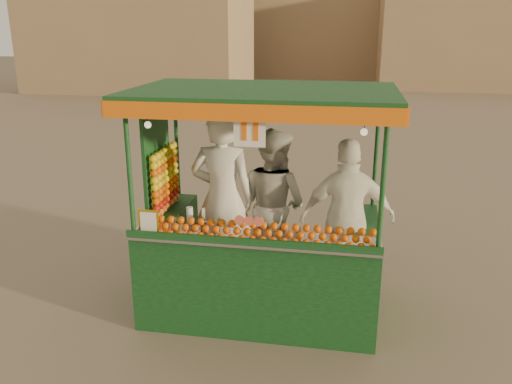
% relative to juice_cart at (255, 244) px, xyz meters
% --- Properties ---
extents(ground, '(90.00, 90.00, 0.00)m').
position_rel_juice_cart_xyz_m(ground, '(-0.22, 0.16, -0.80)').
color(ground, '#776555').
rests_on(ground, ground).
extents(building_left, '(10.00, 6.00, 6.00)m').
position_rel_juice_cart_xyz_m(building_left, '(-9.22, 20.16, 2.20)').
color(building_left, '#8F7451').
rests_on(building_left, ground).
extents(building_right, '(9.00, 6.00, 5.00)m').
position_rel_juice_cart_xyz_m(building_right, '(6.78, 24.16, 1.70)').
color(building_right, '#8F7451').
rests_on(building_right, ground).
extents(building_center, '(14.00, 7.00, 7.00)m').
position_rel_juice_cart_xyz_m(building_center, '(-2.22, 30.16, 2.70)').
color(building_center, '#8F7451').
rests_on(building_center, ground).
extents(juice_cart, '(2.70, 1.75, 2.45)m').
position_rel_juice_cart_xyz_m(juice_cart, '(0.00, 0.00, 0.00)').
color(juice_cart, black).
rests_on(juice_cart, ground).
extents(vendor_left, '(0.71, 0.47, 1.93)m').
position_rel_juice_cart_xyz_m(vendor_left, '(-0.39, 0.15, 0.46)').
color(vendor_left, silver).
rests_on(vendor_left, ground).
extents(vendor_middle, '(1.05, 1.00, 1.72)m').
position_rel_juice_cart_xyz_m(vendor_middle, '(0.14, 0.37, 0.35)').
color(vendor_middle, beige).
rests_on(vendor_middle, ground).
extents(vendor_right, '(1.04, 0.56, 1.69)m').
position_rel_juice_cart_xyz_m(vendor_right, '(0.97, 0.08, 0.34)').
color(vendor_right, white).
rests_on(vendor_right, ground).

